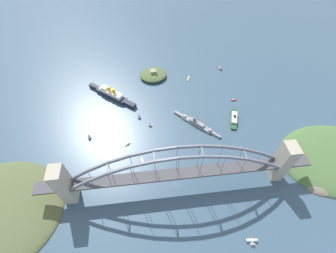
{
  "coord_description": "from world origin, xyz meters",
  "views": [
    {
      "loc": [
        -21.93,
        -108.07,
        240.9
      ],
      "look_at": [
        0.0,
        79.38,
        8.0
      ],
      "focal_mm": 24.25,
      "sensor_mm": 36.0,
      "label": 1
    }
  ],
  "objects_px": {
    "harbor_ferry_steamer": "(234,118)",
    "small_boat_7": "(128,144)",
    "harbor_arch_bridge": "(177,172)",
    "small_boat_3": "(89,136)",
    "seaplane_taxiing_near_bridge": "(252,241)",
    "small_boat_1": "(150,124)",
    "naval_cruiser": "(196,123)",
    "ocean_liner": "(112,94)",
    "small_boat_2": "(221,66)",
    "small_boat_0": "(142,161)",
    "small_boat_6": "(233,100)",
    "fort_island_mid_harbor": "(153,75)",
    "small_boat_5": "(139,115)",
    "small_boat_4": "(188,78)"
  },
  "relations": [
    {
      "from": "seaplane_taxiing_near_bridge",
      "to": "small_boat_3",
      "type": "distance_m",
      "value": 221.83
    },
    {
      "from": "seaplane_taxiing_near_bridge",
      "to": "small_boat_4",
      "type": "height_order",
      "value": "seaplane_taxiing_near_bridge"
    },
    {
      "from": "small_boat_3",
      "to": "seaplane_taxiing_near_bridge",
      "type": "bearing_deg",
      "value": -40.67
    },
    {
      "from": "ocean_liner",
      "to": "small_boat_2",
      "type": "relative_size",
      "value": 6.56
    },
    {
      "from": "small_boat_3",
      "to": "small_boat_4",
      "type": "xyz_separation_m",
      "value": [
        149.99,
        104.31,
        -3.58
      ]
    },
    {
      "from": "ocean_liner",
      "to": "seaplane_taxiing_near_bridge",
      "type": "bearing_deg",
      "value": -57.16
    },
    {
      "from": "small_boat_0",
      "to": "naval_cruiser",
      "type": "bearing_deg",
      "value": 33.07
    },
    {
      "from": "fort_island_mid_harbor",
      "to": "small_boat_0",
      "type": "height_order",
      "value": "fort_island_mid_harbor"
    },
    {
      "from": "small_boat_3",
      "to": "small_boat_6",
      "type": "height_order",
      "value": "small_boat_3"
    },
    {
      "from": "seaplane_taxiing_near_bridge",
      "to": "small_boat_4",
      "type": "distance_m",
      "value": 249.55
    },
    {
      "from": "harbor_ferry_steamer",
      "to": "small_boat_3",
      "type": "xyz_separation_m",
      "value": [
        -197.85,
        -8.82,
        1.72
      ]
    },
    {
      "from": "harbor_ferry_steamer",
      "to": "small_boat_7",
      "type": "xyz_separation_m",
      "value": [
        -147.99,
        -24.9,
        -1.74
      ]
    },
    {
      "from": "seaplane_taxiing_near_bridge",
      "to": "small_boat_1",
      "type": "height_order",
      "value": "small_boat_1"
    },
    {
      "from": "seaplane_taxiing_near_bridge",
      "to": "small_boat_0",
      "type": "bearing_deg",
      "value": 134.95
    },
    {
      "from": "fort_island_mid_harbor",
      "to": "harbor_arch_bridge",
      "type": "bearing_deg",
      "value": -86.71
    },
    {
      "from": "harbor_arch_bridge",
      "to": "small_boat_3",
      "type": "xyz_separation_m",
      "value": [
        -103.99,
        78.59,
        -26.07
      ]
    },
    {
      "from": "harbor_arch_bridge",
      "to": "small_boat_7",
      "type": "xyz_separation_m",
      "value": [
        -54.13,
        62.51,
        -29.53
      ]
    },
    {
      "from": "small_boat_6",
      "to": "small_boat_3",
      "type": "bearing_deg",
      "value": -167.56
    },
    {
      "from": "small_boat_3",
      "to": "small_boat_5",
      "type": "xyz_separation_m",
      "value": [
        66.06,
        28.14,
        0.37
      ]
    },
    {
      "from": "small_boat_3",
      "to": "fort_island_mid_harbor",
      "type": "bearing_deg",
      "value": 51.35
    },
    {
      "from": "small_boat_1",
      "to": "small_boat_6",
      "type": "xyz_separation_m",
      "value": [
        128.24,
        34.14,
        -2.93
      ]
    },
    {
      "from": "harbor_arch_bridge",
      "to": "harbor_ferry_steamer",
      "type": "height_order",
      "value": "harbor_arch_bridge"
    },
    {
      "from": "naval_cruiser",
      "to": "small_boat_5",
      "type": "height_order",
      "value": "naval_cruiser"
    },
    {
      "from": "small_boat_3",
      "to": "small_boat_6",
      "type": "xyz_separation_m",
      "value": [
        208.65,
        46.01,
        -3.37
      ]
    },
    {
      "from": "harbor_ferry_steamer",
      "to": "small_boat_1",
      "type": "xyz_separation_m",
      "value": [
        -117.43,
        3.05,
        1.29
      ]
    },
    {
      "from": "small_boat_3",
      "to": "harbor_arch_bridge",
      "type": "bearing_deg",
      "value": -37.08
    },
    {
      "from": "fort_island_mid_harbor",
      "to": "small_boat_7",
      "type": "relative_size",
      "value": 5.94
    },
    {
      "from": "seaplane_taxiing_near_bridge",
      "to": "small_boat_7",
      "type": "bearing_deg",
      "value": 132.66
    },
    {
      "from": "seaplane_taxiing_near_bridge",
      "to": "harbor_ferry_steamer",
      "type": "bearing_deg",
      "value": 79.07
    },
    {
      "from": "naval_cruiser",
      "to": "small_boat_3",
      "type": "distance_m",
      "value": 143.81
    },
    {
      "from": "small_boat_1",
      "to": "small_boat_7",
      "type": "height_order",
      "value": "small_boat_1"
    },
    {
      "from": "small_boat_1",
      "to": "small_boat_4",
      "type": "height_order",
      "value": "small_boat_1"
    },
    {
      "from": "harbor_arch_bridge",
      "to": "small_boat_2",
      "type": "relative_size",
      "value": 25.85
    },
    {
      "from": "small_boat_3",
      "to": "naval_cruiser",
      "type": "bearing_deg",
      "value": 2.36
    },
    {
      "from": "small_boat_2",
      "to": "small_boat_4",
      "type": "xyz_separation_m",
      "value": [
        -58.74,
        -19.27,
        -4.47
      ]
    },
    {
      "from": "naval_cruiser",
      "to": "harbor_ferry_steamer",
      "type": "xyz_separation_m",
      "value": [
        54.16,
        2.89,
        -0.25
      ]
    },
    {
      "from": "small_boat_1",
      "to": "small_boat_2",
      "type": "xyz_separation_m",
      "value": [
        128.31,
        111.71,
        1.32
      ]
    },
    {
      "from": "small_boat_2",
      "to": "small_boat_0",
      "type": "bearing_deg",
      "value": -130.17
    },
    {
      "from": "ocean_liner",
      "to": "harbor_ferry_steamer",
      "type": "xyz_separation_m",
      "value": [
        171.05,
        -65.72,
        -3.12
      ]
    },
    {
      "from": "harbor_arch_bridge",
      "to": "naval_cruiser",
      "type": "height_order",
      "value": "harbor_arch_bridge"
    },
    {
      "from": "small_boat_0",
      "to": "harbor_arch_bridge",
      "type": "bearing_deg",
      "value": -43.75
    },
    {
      "from": "ocean_liner",
      "to": "small_boat_5",
      "type": "distance_m",
      "value": 60.79
    },
    {
      "from": "naval_cruiser",
      "to": "seaplane_taxiing_near_bridge",
      "type": "height_order",
      "value": "naval_cruiser"
    },
    {
      "from": "harbor_arch_bridge",
      "to": "small_boat_0",
      "type": "height_order",
      "value": "harbor_arch_bridge"
    },
    {
      "from": "naval_cruiser",
      "to": "small_boat_6",
      "type": "bearing_deg",
      "value": 31.68
    },
    {
      "from": "harbor_ferry_steamer",
      "to": "seaplane_taxiing_near_bridge",
      "type": "xyz_separation_m",
      "value": [
        -29.61,
        -153.38,
        -0.49
      ]
    },
    {
      "from": "seaplane_taxiing_near_bridge",
      "to": "small_boat_2",
      "type": "height_order",
      "value": "small_boat_2"
    },
    {
      "from": "ocean_liner",
      "to": "small_boat_5",
      "type": "height_order",
      "value": "ocean_liner"
    },
    {
      "from": "small_boat_2",
      "to": "small_boat_3",
      "type": "height_order",
      "value": "small_boat_2"
    },
    {
      "from": "harbor_ferry_steamer",
      "to": "small_boat_6",
      "type": "relative_size",
      "value": 4.38
    }
  ]
}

